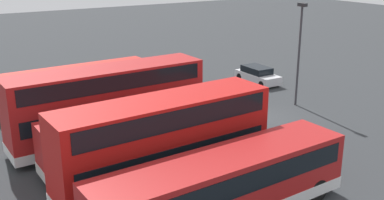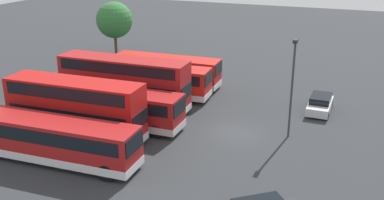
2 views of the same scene
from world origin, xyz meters
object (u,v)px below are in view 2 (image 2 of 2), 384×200
Objects in this scene: bus_single_deck_near_end at (55,139)px; bus_double_decker_second at (75,108)px; bus_single_deck_third at (112,106)px; bus_double_decker_fourth at (124,82)px; bus_single_deck_fifth at (152,79)px; lamp_post_tall at (292,81)px; bus_single_deck_sixth at (167,70)px; car_small_green at (320,104)px.

bus_single_deck_near_end is 1.13× the size of bus_double_decker_second.
bus_single_deck_near_end and bus_single_deck_third have the same top height.
bus_double_decker_second and bus_double_decker_fourth have the same top height.
bus_double_decker_fourth reaches higher than bus_single_deck_fifth.
lamp_post_tall is at bearing -92.38° from bus_double_decker_fourth.
lamp_post_tall is at bearing -120.07° from bus_single_deck_sixth.
bus_single_deck_third reaches higher than car_small_green.
bus_single_deck_fifth is 1.52× the size of lamp_post_tall.
bus_single_deck_fifth is at bearing -3.71° from bus_double_decker_second.
bus_single_deck_near_end is at bearing 125.74° from lamp_post_tall.
bus_single_deck_sixth is (3.45, 0.05, -0.00)m from bus_single_deck_fifth.
bus_double_decker_fourth is 4.09m from bus_single_deck_fifth.
bus_double_decker_fourth is at bearing 14.55° from bus_single_deck_third.
bus_double_decker_second is 0.96× the size of bus_single_deck_sixth.
car_small_green is at bearing -51.98° from bus_double_decker_second.
bus_single_deck_third is 17.65m from car_small_green.
car_small_green is (9.17, -15.05, -0.92)m from bus_single_deck_third.
bus_double_decker_fourth reaches higher than bus_single_deck_near_end.
bus_single_deck_fifth and bus_single_deck_sixth have the same top height.
bus_single_deck_sixth is 1.48× the size of lamp_post_tall.
bus_single_deck_sixth is at bearing 0.55° from bus_single_deck_near_end.
bus_single_deck_third is at bearing -165.45° from bus_double_decker_fourth.
bus_double_decker_second reaches higher than bus_single_deck_near_end.
bus_single_deck_sixth reaches higher than car_small_green.
car_small_green is (5.67, -15.96, -1.75)m from bus_double_decker_fourth.
car_small_green is at bearing -43.37° from bus_single_deck_near_end.
bus_single_deck_near_end is 17.06m from lamp_post_tall.
bus_double_decker_fourth is (6.86, -0.06, 0.00)m from bus_double_decker_second.
bus_double_decker_fourth is 14.56m from lamp_post_tall.
bus_single_deck_third is 1.03× the size of bus_single_deck_fifth.
bus_single_deck_third is at bearing 102.15° from lamp_post_tall.
bus_double_decker_second reaches higher than car_small_green.
bus_single_deck_third is (3.35, -0.97, -0.82)m from bus_double_decker_second.
bus_single_deck_near_end is 2.80× the size of car_small_green.
bus_single_deck_near_end and bus_single_deck_fifth have the same top height.
bus_double_decker_fourth reaches higher than bus_single_deck_third.
bus_single_deck_near_end is at bearing -167.06° from bus_double_decker_second.
bus_single_deck_fifth is at bearing 71.70° from lamp_post_tall.
bus_double_decker_fourth is 17.03m from car_small_green.
bus_double_decker_second reaches higher than bus_single_deck_third.
bus_double_decker_fourth reaches higher than bus_single_deck_sixth.
lamp_post_tall is (-6.26, 1.54, 3.70)m from car_small_green.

